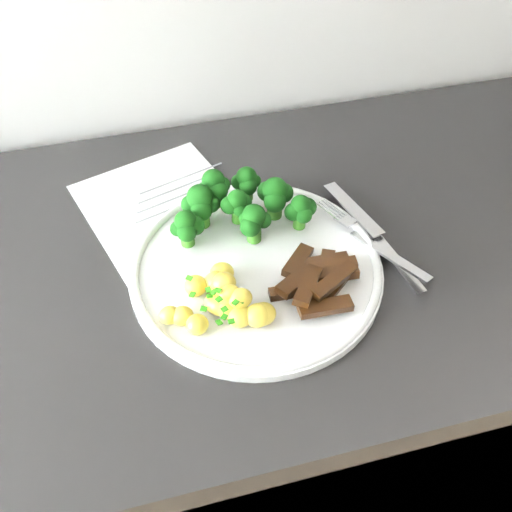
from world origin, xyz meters
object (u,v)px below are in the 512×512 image
Objects in this scene: broccoli at (237,203)px; potatoes at (223,301)px; beef_strips at (318,279)px; knife at (384,248)px; fork at (374,243)px; recipe_paper at (173,219)px; plate at (256,268)px; counter at (274,409)px.

broccoli is 0.14m from potatoes.
beef_strips is at bearing 3.09° from potatoes.
broccoli reaches higher than knife.
fork is at bearing -28.37° from broccoli.
fork is (0.20, 0.05, -0.01)m from potatoes.
recipe_paper is 0.15m from plate.
counter is 19.91× the size of beef_strips.
fork is (0.15, -0.01, 0.01)m from plate.
counter is at bearing 160.50° from knife.
counter is 18.02× the size of potatoes.
plate is at bearing 176.96° from knife.
plate is 1.81× the size of fork.
beef_strips reaches higher than recipe_paper.
broccoli reaches higher than potatoes.
recipe_paper is at bearing 125.44° from plate.
recipe_paper is (-0.13, 0.08, 0.44)m from counter.
knife is (0.12, -0.04, 0.44)m from counter.
plate reaches higher than recipe_paper.
counter is 10.87× the size of knife.
knife is at bearing -27.04° from broccoli.
beef_strips is at bearing -75.76° from counter.
potatoes is at bearing -176.91° from beef_strips.
broccoli is at bearing -27.12° from recipe_paper.
knife is at bearing 11.69° from potatoes.
beef_strips is 0.11m from knife.
potatoes is 0.21m from fork.
plate is 1.46× the size of knife.
potatoes is 0.22m from knife.
potatoes is 0.75× the size of fork.
beef_strips is (0.12, 0.01, -0.00)m from potatoes.
recipe_paper is at bearing 100.63° from potatoes.
plate is 0.17m from knife.
plate is at bearing 45.83° from potatoes.
potatoes reaches higher than plate.
beef_strips reaches higher than counter.
counter is 0.46m from recipe_paper.
beef_strips is at bearing -36.82° from plate.
recipe_paper is 1.91× the size of fork.
broccoli is 1.46× the size of potatoes.
plate is at bearing -54.56° from recipe_paper.
potatoes is at bearing -166.85° from fork.
plate is 0.09m from broccoli.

